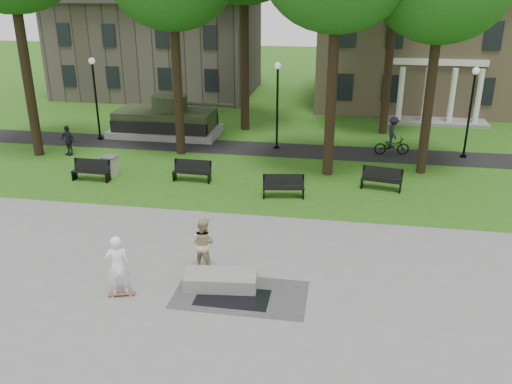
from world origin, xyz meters
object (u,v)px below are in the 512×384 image
Objects in this scene: friend_watching at (203,244)px; park_bench_0 at (91,170)px; skateboarder at (118,266)px; cyclist at (392,139)px; trash_bin at (110,166)px; concrete_block at (221,280)px.

park_bench_0 is at bearing -29.56° from friend_watching.
cyclist is (8.90, 15.59, -0.14)m from skateboarder.
friend_watching is 0.87× the size of cyclist.
park_bench_0 is 0.97m from trash_bin.
friend_watching is at bearing 128.87° from concrete_block.
park_bench_0 is (-5.25, 9.16, -0.46)m from skateboarder.
skateboarder is at bearing 141.04° from cyclist.
skateboarder is at bearing 58.10° from friend_watching.
concrete_block is 1.47m from friend_watching.
skateboarder is 1.07× the size of friend_watching.
concrete_block is 1.06× the size of cyclist.
skateboarder is 17.95m from cyclist.
concrete_block is at bearing 143.87° from friend_watching.
trash_bin is (0.59, 0.77, -0.04)m from park_bench_0.
park_bench_0 is (-7.33, 7.22, -0.40)m from friend_watching.
cyclist is at bearing 25.93° from park_bench_0.
cyclist is 15.54m from park_bench_0.
trash_bin is (-4.66, 9.93, -0.50)m from skateboarder.
friend_watching is at bearing -49.86° from trash_bin.
concrete_block is 1.21× the size of park_bench_0.
cyclist is 14.69m from trash_bin.
skateboarder reaches higher than trash_bin.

